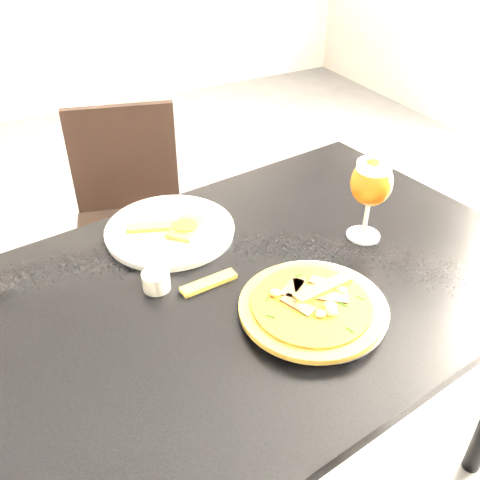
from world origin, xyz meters
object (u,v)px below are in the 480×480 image
dining_table (261,308)px  pizza (311,306)px  beer_glass (371,183)px  chair_far (131,219)px

dining_table → pizza: 0.19m
pizza → beer_glass: beer_glass is taller
chair_far → pizza: chair_far is taller
dining_table → chair_far: bearing=87.3°
dining_table → beer_glass: bearing=-3.4°
chair_far → beer_glass: bearing=-50.2°
pizza → beer_glass: bearing=33.0°
chair_far → beer_glass: beer_glass is taller
dining_table → pizza: (0.02, -0.15, 0.11)m
dining_table → beer_glass: beer_glass is taller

